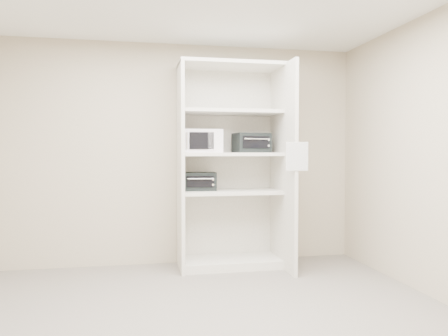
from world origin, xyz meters
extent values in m
cube|color=#656058|center=(0.00, 0.00, 0.00)|extent=(4.50, 4.00, 0.01)
cube|color=#BBB094|center=(0.00, 2.00, 1.35)|extent=(4.50, 0.02, 2.70)
cube|color=#BBB094|center=(0.00, -2.00, 1.35)|extent=(4.50, 0.02, 2.70)
cube|color=white|center=(0.02, 1.68, 1.20)|extent=(0.04, 0.60, 2.40)
cube|color=white|center=(1.22, 1.53, 1.20)|extent=(0.04, 0.90, 2.40)
cube|color=white|center=(0.62, 1.99, 1.20)|extent=(1.24, 0.02, 2.40)
cube|color=white|center=(0.62, 1.70, 0.05)|extent=(1.16, 0.56, 0.10)
cube|color=white|center=(0.62, 1.70, 0.90)|extent=(1.16, 0.56, 0.04)
cube|color=white|center=(0.62, 1.70, 1.35)|extent=(1.16, 0.56, 0.04)
cube|color=white|center=(0.62, 1.70, 1.85)|extent=(1.16, 0.56, 0.04)
cube|color=white|center=(0.62, 1.70, 2.40)|extent=(1.24, 0.60, 0.04)
cube|color=white|center=(0.28, 1.73, 1.51)|extent=(0.45, 0.35, 0.27)
cube|color=black|center=(0.89, 1.75, 1.49)|extent=(0.44, 0.35, 0.24)
cube|color=black|center=(0.25, 1.76, 1.03)|extent=(0.40, 0.31, 0.21)
cube|color=white|center=(1.22, 1.07, 1.33)|extent=(0.24, 0.02, 0.30)
camera|label=1|loc=(-0.46, -3.40, 1.37)|focal=35.00mm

